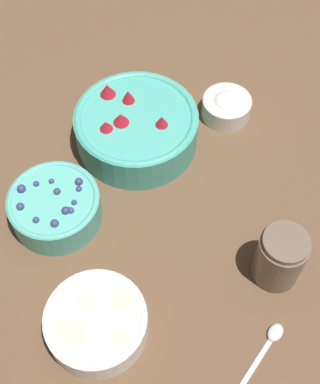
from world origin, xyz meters
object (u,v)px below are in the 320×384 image
(bowl_blueberries, at_px, (55,206))
(jar_chocolate, at_px, (279,258))
(bowl_bananas, at_px, (96,322))
(bowl_strawberries, at_px, (136,126))
(bowl_cream, at_px, (227,105))

(bowl_blueberries, bearing_deg, jar_chocolate, -86.93)
(bowl_bananas, xyz_separation_m, jar_chocolate, (0.19, -0.24, 0.02))
(bowl_bananas, distance_m, jar_chocolate, 0.31)
(bowl_strawberries, relative_size, bowl_blueberries, 1.47)
(bowl_strawberries, bearing_deg, jar_chocolate, -120.63)
(bowl_bananas, relative_size, bowl_cream, 1.62)
(bowl_blueberries, height_order, jar_chocolate, jar_chocolate)
(bowl_bananas, relative_size, jar_chocolate, 1.44)
(bowl_strawberries, xyz_separation_m, jar_chocolate, (-0.19, -0.31, 0.00))
(bowl_strawberries, distance_m, bowl_cream, 0.19)
(bowl_blueberries, xyz_separation_m, bowl_cream, (0.33, -0.22, -0.01))
(bowl_strawberries, distance_m, bowl_blueberries, 0.22)
(bowl_strawberries, xyz_separation_m, bowl_cream, (0.12, -0.15, -0.02))
(bowl_blueberries, xyz_separation_m, bowl_bananas, (-0.17, -0.15, -0.00))
(bowl_strawberries, xyz_separation_m, bowl_blueberries, (-0.21, 0.07, -0.01))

